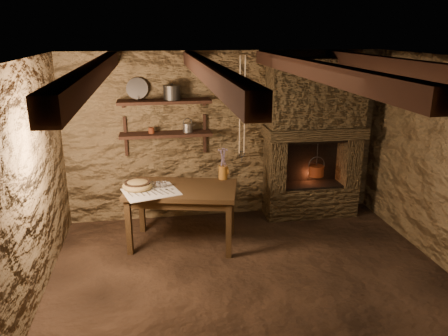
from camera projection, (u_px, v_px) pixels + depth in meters
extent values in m
plane|color=black|center=(255.00, 285.00, 4.77)|extent=(4.50, 4.50, 0.00)
cube|color=brown|center=(225.00, 136.00, 6.28)|extent=(4.50, 0.04, 2.40)
cube|color=brown|center=(339.00, 296.00, 2.53)|extent=(4.50, 0.04, 2.40)
cube|color=brown|center=(22.00, 195.00, 4.06)|extent=(0.04, 4.00, 2.40)
cube|color=black|center=(261.00, 60.00, 4.04)|extent=(4.50, 4.00, 0.04)
cube|color=black|center=(95.00, 73.00, 3.83)|extent=(0.14, 3.95, 0.16)
cube|color=black|center=(207.00, 71.00, 3.99)|extent=(0.14, 3.95, 0.16)
cube|color=black|center=(312.00, 69.00, 4.15)|extent=(0.14, 3.95, 0.16)
cube|color=black|center=(408.00, 68.00, 4.30)|extent=(0.14, 3.95, 0.16)
cube|color=black|center=(166.00, 134.00, 5.97)|extent=(1.25, 0.30, 0.04)
cube|color=black|center=(165.00, 101.00, 5.84)|extent=(1.25, 0.30, 0.04)
cube|color=#362B1B|center=(310.00, 200.00, 6.55)|extent=(1.35, 0.45, 0.45)
cube|color=#362B1B|center=(275.00, 164.00, 6.28)|extent=(0.23, 0.45, 0.75)
cube|color=#362B1B|center=(348.00, 160.00, 6.46)|extent=(0.23, 0.45, 0.75)
cube|color=#362B1B|center=(315.00, 132.00, 6.21)|extent=(1.43, 0.51, 0.16)
cube|color=#362B1B|center=(316.00, 93.00, 6.07)|extent=(1.35, 0.45, 0.94)
cube|color=black|center=(307.00, 158.00, 6.56)|extent=(0.90, 0.06, 0.75)
cube|color=black|center=(182.00, 190.00, 5.48)|extent=(1.50, 1.07, 0.06)
cube|color=black|center=(182.00, 196.00, 5.51)|extent=(1.36, 0.93, 0.10)
cube|color=white|center=(151.00, 192.00, 5.31)|extent=(0.75, 0.67, 0.01)
cylinder|color=#975C1D|center=(223.00, 172.00, 5.76)|extent=(0.13, 0.13, 0.18)
torus|color=#975C1D|center=(228.00, 171.00, 5.77)|extent=(0.02, 0.10, 0.10)
ellipsoid|color=olive|center=(138.00, 186.00, 5.41)|extent=(0.45, 0.45, 0.13)
cylinder|color=#2A2926|center=(172.00, 93.00, 5.82)|extent=(0.27, 0.27, 0.17)
cylinder|color=gray|center=(137.00, 89.00, 5.82)|extent=(0.30, 0.16, 0.29)
cylinder|color=#5B2312|center=(151.00, 131.00, 5.92)|extent=(0.10, 0.10, 0.08)
cylinder|color=maroon|center=(316.00, 171.00, 6.38)|extent=(0.28, 0.28, 0.15)
torus|color=#2A2926|center=(317.00, 165.00, 6.35)|extent=(0.25, 0.02, 0.25)
cylinder|color=#2A2926|center=(317.00, 155.00, 6.30)|extent=(0.01, 0.01, 0.44)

